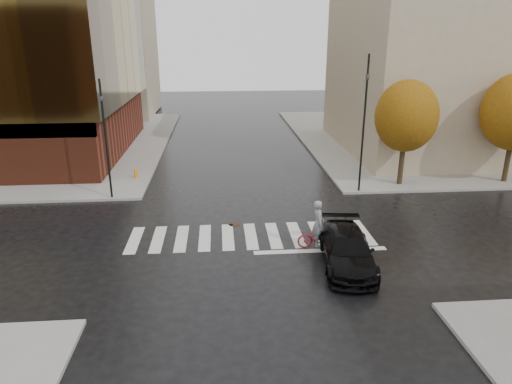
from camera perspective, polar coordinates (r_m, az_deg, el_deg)
ground at (r=21.54m, az=-0.56°, el=-6.09°), size 120.00×120.00×0.00m
sidewalk_ne at (r=47.11m, az=23.95°, el=6.34°), size 30.00×30.00×0.15m
crosswalk at (r=21.99m, az=-0.65°, el=-5.52°), size 12.00×3.00×0.01m
building_ne_tan at (r=40.81m, az=23.24°, el=17.63°), size 16.00×16.00×18.00m
building_nw_far at (r=58.31m, az=-20.35°, el=18.97°), size 14.00×12.00×20.00m
tree_ne_a at (r=29.53m, az=18.29°, el=8.98°), size 3.80×3.80×6.50m
sedan at (r=19.42m, az=11.34°, el=-7.09°), size 2.60×5.15×1.43m
cyclist at (r=20.72m, az=7.89°, el=-4.98°), size 2.03×0.80×2.27m
traffic_light_nw at (r=27.02m, az=-18.35°, el=7.01°), size 0.19×0.16×6.77m
traffic_light_ne at (r=27.43m, az=13.42°, el=9.44°), size 0.21×0.24×8.02m
fire_hydrant at (r=31.19m, az=-14.82°, el=2.35°), size 0.23×0.23×0.66m
manhole at (r=23.32m, az=-2.78°, el=-4.05°), size 0.66×0.66×0.01m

